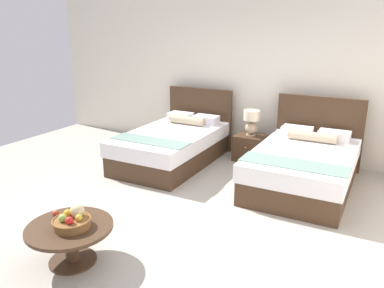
{
  "coord_description": "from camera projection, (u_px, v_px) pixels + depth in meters",
  "views": [
    {
      "loc": [
        2.19,
        -3.82,
        2.28
      ],
      "look_at": [
        -0.14,
        0.45,
        0.78
      ],
      "focal_mm": 35.76,
      "sensor_mm": 36.0,
      "label": 1
    }
  ],
  "objects": [
    {
      "name": "coffee_table",
      "position": [
        70.0,
        235.0,
        3.78
      ],
      "size": [
        0.85,
        0.85,
        0.4
      ],
      "color": "#3F2A1A",
      "rests_on": "ground"
    },
    {
      "name": "fruit_bowl",
      "position": [
        72.0,
        220.0,
        3.71
      ],
      "size": [
        0.37,
        0.37,
        0.21
      ],
      "color": "brown",
      "rests_on": "coffee_table"
    },
    {
      "name": "bed_near_corner",
      "position": [
        304.0,
        166.0,
        5.59
      ],
      "size": [
        1.4,
        2.12,
        1.19
      ],
      "color": "#3F2A1A",
      "rests_on": "ground"
    },
    {
      "name": "wall_back",
      "position": [
        263.0,
        76.0,
        6.84
      ],
      "size": [
        9.21,
        0.12,
        2.86
      ],
      "primitive_type": "cube",
      "color": "silver",
      "rests_on": "ground"
    },
    {
      "name": "bed_near_window",
      "position": [
        174.0,
        145.0,
        6.62
      ],
      "size": [
        1.32,
        2.21,
        1.16
      ],
      "color": "#3F2A1A",
      "rests_on": "ground"
    },
    {
      "name": "nightstand",
      "position": [
        250.0,
        148.0,
        6.75
      ],
      "size": [
        0.52,
        0.44,
        0.45
      ],
      "color": "#3F2A1A",
      "rests_on": "ground"
    },
    {
      "name": "loose_apple",
      "position": [
        56.0,
        214.0,
        3.92
      ],
      "size": [
        0.07,
        0.07,
        0.07
      ],
      "color": "#AE3927",
      "rests_on": "coffee_table"
    },
    {
      "name": "ground_plane",
      "position": [
        185.0,
        213.0,
        4.88
      ],
      "size": [
        9.21,
        9.27,
        0.02
      ],
      "primitive_type": "cube",
      "color": "#A49D90"
    },
    {
      "name": "table_lamp",
      "position": [
        251.0,
        121.0,
        6.62
      ],
      "size": [
        0.28,
        0.28,
        0.44
      ],
      "color": "tan",
      "rests_on": "nightstand"
    }
  ]
}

